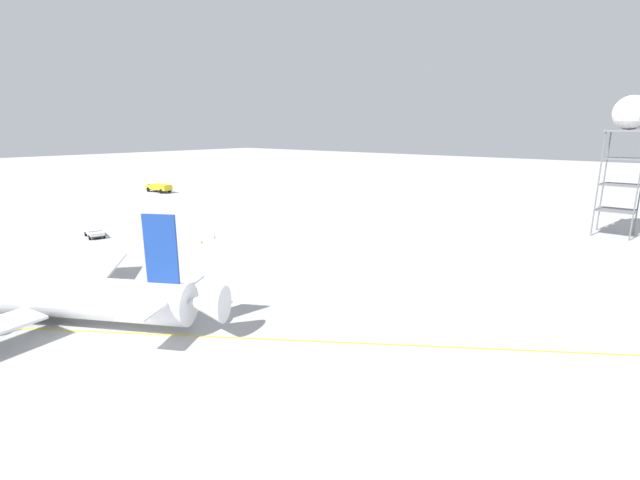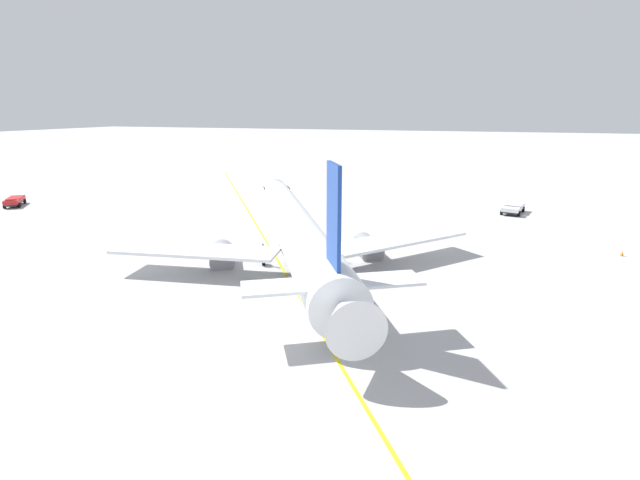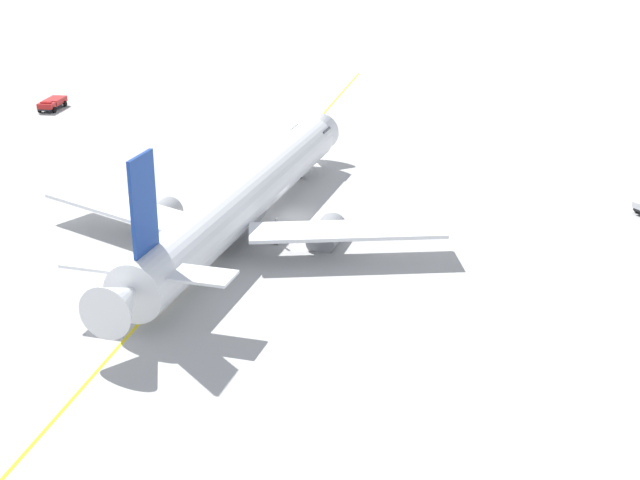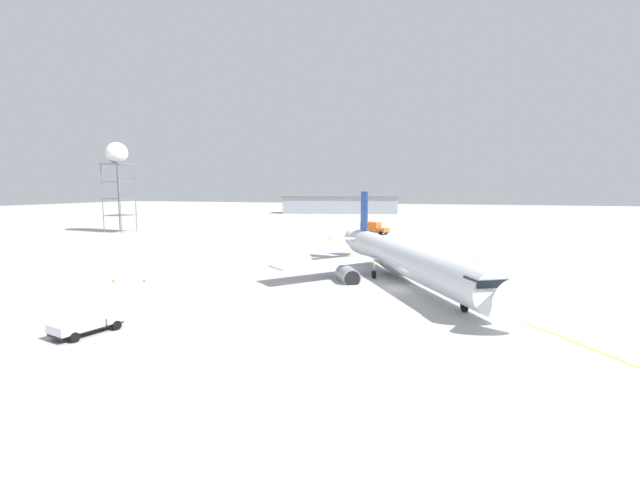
% 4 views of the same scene
% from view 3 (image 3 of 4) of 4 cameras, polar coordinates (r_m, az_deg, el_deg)
% --- Properties ---
extents(ground_plane, '(600.00, 600.00, 0.00)m').
position_cam_3_polar(ground_plane, '(79.79, -1.72, 1.47)').
color(ground_plane, '#B2B2B2').
extents(airliner_main, '(41.87, 30.99, 11.90)m').
position_cam_3_polar(airliner_main, '(75.44, -4.91, 2.36)').
color(airliner_main, white).
rests_on(airliner_main, ground_plane).
extents(ops_pickup_truck, '(5.29, 4.75, 1.41)m').
position_cam_3_polar(ops_pickup_truck, '(123.73, -16.44, 8.24)').
color(ops_pickup_truck, '#232326').
rests_on(ops_pickup_truck, ground_plane).
extents(taxiway_centreline, '(115.12, 78.58, 0.01)m').
position_cam_3_polar(taxiway_centreline, '(77.06, -6.23, 0.61)').
color(taxiway_centreline, yellow).
rests_on(taxiway_centreline, ground_plane).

